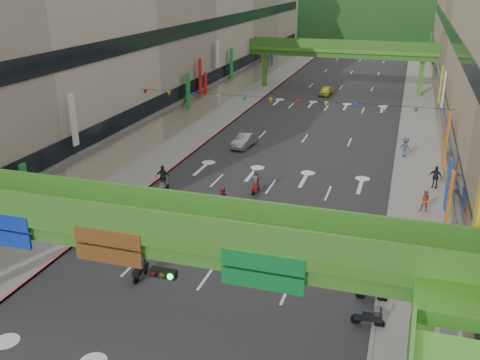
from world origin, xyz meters
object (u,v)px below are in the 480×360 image
object	(u,v)px
overpass_near	(168,250)
pedestrian_red	(425,203)
scooter_rider_near	(140,262)
car_yellow	(326,91)
car_silver	(245,140)
scooter_rider_mid	(223,202)

from	to	relation	value
overpass_near	pedestrian_red	world-z (taller)	overpass_near
overpass_near	pedestrian_red	distance (m)	22.10
scooter_rider_near	car_yellow	world-z (taller)	scooter_rider_near
car_silver	overpass_near	bearing A→B (deg)	-72.10
car_silver	pedestrian_red	xyz separation A→B (m)	(16.50, -11.13, 0.15)
car_silver	scooter_rider_near	bearing A→B (deg)	-79.52
scooter_rider_near	car_silver	world-z (taller)	scooter_rider_near
car_yellow	pedestrian_red	xyz separation A→B (m)	(12.71, -37.40, 0.17)
pedestrian_red	car_silver	bearing A→B (deg)	149.27
scooter_rider_near	overpass_near	bearing A→B (deg)	-50.96
pedestrian_red	scooter_rider_near	bearing A→B (deg)	-134.23
scooter_rider_near	pedestrian_red	world-z (taller)	scooter_rider_near
overpass_near	scooter_rider_near	size ratio (longest dim) A/B	12.91
scooter_rider_mid	car_yellow	world-z (taller)	scooter_rider_mid
scooter_rider_mid	car_silver	bearing A→B (deg)	101.82
overpass_near	car_silver	size ratio (longest dim) A/B	7.22
scooter_rider_mid	pedestrian_red	world-z (taller)	scooter_rider_mid
overpass_near	car_yellow	bearing A→B (deg)	92.22
overpass_near	scooter_rider_mid	distance (m)	14.94
car_yellow	pedestrian_red	bearing A→B (deg)	-66.01
car_yellow	pedestrian_red	world-z (taller)	pedestrian_red
scooter_rider_mid	car_silver	xyz separation A→B (m)	(-3.33, 15.91, -0.51)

